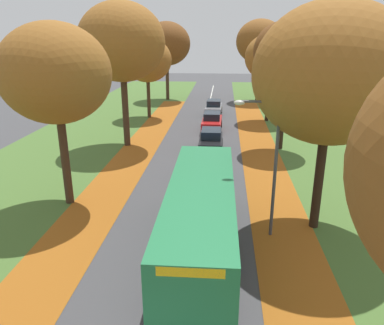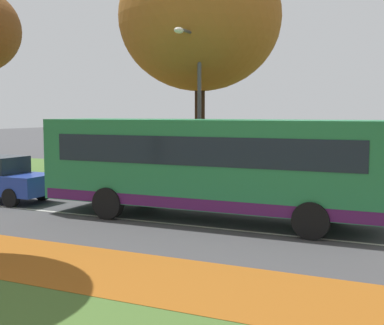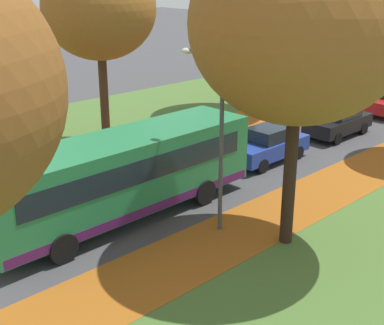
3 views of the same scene
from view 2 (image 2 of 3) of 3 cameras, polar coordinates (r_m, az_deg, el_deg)
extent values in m
cube|color=#476B2D|center=(28.76, -12.18, -1.11)|extent=(12.00, 90.00, 0.01)
cube|color=#9E5619|center=(21.59, -7.03, -3.14)|extent=(2.80, 60.00, 0.00)
cylinder|color=black|center=(21.44, 0.83, 2.87)|extent=(0.41, 0.41, 4.51)
ellipsoid|color=#935B23|center=(21.73, 0.85, 15.21)|extent=(6.39, 6.39, 5.75)
cylinder|color=#47474C|center=(19.14, 0.79, 4.80)|extent=(0.14, 0.14, 6.00)
cylinder|color=#47474C|center=(18.62, -0.26, 13.74)|extent=(1.60, 0.10, 0.10)
ellipsoid|color=silver|center=(17.90, -1.41, 13.91)|extent=(0.44, 0.28, 0.20)
cube|color=#237A47|center=(15.75, 2.11, 0.05)|extent=(2.60, 10.42, 2.50)
cube|color=#19232D|center=(15.72, 2.12, 1.50)|extent=(2.63, 9.18, 0.80)
cube|color=#4C1951|center=(15.89, 2.10, -3.80)|extent=(2.62, 10.22, 0.32)
cylinder|color=black|center=(16.13, 14.42, -4.47)|extent=(0.31, 0.96, 0.96)
cylinder|color=black|center=(13.84, 12.60, -6.06)|extent=(0.31, 0.96, 0.96)
cylinder|color=black|center=(18.23, -4.76, -3.20)|extent=(0.31, 0.96, 0.96)
cylinder|color=black|center=(16.23, -8.93, -4.31)|extent=(0.31, 0.96, 0.96)
cylinder|color=black|center=(20.19, -15.66, -3.00)|extent=(0.22, 0.64, 0.64)
cylinder|color=black|center=(19.06, -18.76, -3.58)|extent=(0.22, 0.64, 0.64)
camera|label=1|loc=(17.43, 51.29, 21.00)|focal=35.00mm
camera|label=3|loc=(29.28, 34.12, 14.71)|focal=50.00mm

